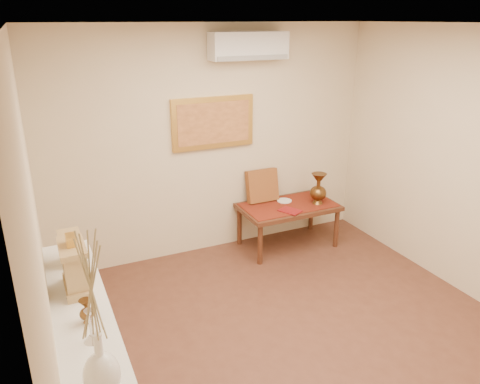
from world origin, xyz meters
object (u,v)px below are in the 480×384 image
white_vase (94,316)px  brass_urn_tall (319,185)px  mantel_clock (75,266)px  low_table (288,210)px  wooden_chest (71,248)px  display_ledge (89,369)px

white_vase → brass_urn_tall: bearing=40.9°
brass_urn_tall → mantel_clock: 3.40m
low_table → mantel_clock: bearing=-148.4°
wooden_chest → mantel_clock: bearing=-91.7°
white_vase → display_ledge: bearing=91.0°
wooden_chest → low_table: bearing=24.9°
low_table → brass_urn_tall: bearing=-17.1°
display_ledge → wooden_chest: (0.03, 0.65, 0.61)m
white_vase → low_table: (2.66, 2.72, -0.97)m
mantel_clock → display_ledge: bearing=-93.7°
low_table → wooden_chest: bearing=-155.1°
display_ledge → brass_urn_tall: bearing=30.3°
white_vase → mantel_clock: size_ratio=2.31×
mantel_clock → wooden_chest: 0.41m
brass_urn_tall → mantel_clock: (-3.01, -1.53, 0.36)m
brass_urn_tall → low_table: 0.48m
mantel_clock → wooden_chest: bearing=88.3°
display_ledge → low_table: display_ledge is taller
white_vase → low_table: bearing=45.7°
brass_urn_tall → wooden_chest: bearing=-159.6°
white_vase → low_table: 3.93m
white_vase → wooden_chest: white_vase is taller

